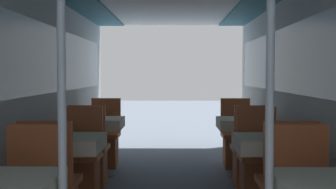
% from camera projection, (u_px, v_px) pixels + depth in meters
% --- Properties ---
extents(wall_left, '(0.05, 8.10, 2.08)m').
position_uv_depth(wall_left, '(28.00, 92.00, 4.24)').
color(wall_left, silver).
rests_on(wall_left, ground_plane).
extents(wall_right, '(0.05, 8.10, 2.08)m').
position_uv_depth(wall_right, '(311.00, 92.00, 4.21)').
color(wall_right, silver).
rests_on(wall_right, ground_plane).
extents(support_pole_left_0, '(0.05, 0.05, 2.08)m').
position_uv_depth(support_pole_left_0, '(62.00, 116.00, 2.46)').
color(support_pole_left_0, silver).
rests_on(support_pole_left_0, ground_plane).
extents(dining_table_left_1, '(0.61, 0.61, 0.71)m').
position_uv_depth(dining_table_left_1, '(68.00, 149.00, 4.12)').
color(dining_table_left_1, '#4C4C51').
rests_on(dining_table_left_1, ground_plane).
extents(chair_left_far_1, '(0.40, 0.40, 0.92)m').
position_uv_depth(chair_left_far_1, '(81.00, 170.00, 4.70)').
color(chair_left_far_1, brown).
rests_on(chair_left_far_1, ground_plane).
extents(dining_table_left_2, '(0.61, 0.61, 0.71)m').
position_uv_depth(dining_table_left_2, '(98.00, 127.00, 5.76)').
color(dining_table_left_2, '#4C4C51').
rests_on(dining_table_left_2, ground_plane).
extents(chair_left_near_2, '(0.40, 0.40, 0.92)m').
position_uv_depth(chair_left_near_2, '(90.00, 161.00, 5.21)').
color(chair_left_near_2, brown).
rests_on(chair_left_near_2, ground_plane).
extents(chair_left_far_2, '(0.40, 0.40, 0.92)m').
position_uv_depth(chair_left_far_2, '(105.00, 145.00, 6.34)').
color(chair_left_far_2, brown).
rests_on(chair_left_far_2, ground_plane).
extents(support_pole_right_0, '(0.05, 0.05, 2.08)m').
position_uv_depth(support_pole_right_0, '(270.00, 117.00, 2.44)').
color(support_pole_right_0, silver).
rests_on(support_pole_right_0, ground_plane).
extents(dining_table_right_1, '(0.61, 0.61, 0.71)m').
position_uv_depth(dining_table_right_1, '(271.00, 149.00, 4.10)').
color(dining_table_right_1, '#4C4C51').
rests_on(dining_table_right_1, ground_plane).
extents(chair_right_far_1, '(0.40, 0.40, 0.92)m').
position_uv_depth(chair_right_far_1, '(259.00, 171.00, 4.68)').
color(chair_right_far_1, brown).
rests_on(chair_right_far_1, ground_plane).
extents(dining_table_right_2, '(0.61, 0.61, 0.71)m').
position_uv_depth(dining_table_right_2, '(243.00, 128.00, 5.74)').
color(dining_table_right_2, '#4C4C51').
rests_on(dining_table_right_2, ground_plane).
extents(chair_right_near_2, '(0.40, 0.40, 0.92)m').
position_uv_depth(chair_right_near_2, '(250.00, 161.00, 5.19)').
color(chair_right_near_2, brown).
rests_on(chair_right_near_2, ground_plane).
extents(chair_right_far_2, '(0.40, 0.40, 0.92)m').
position_uv_depth(chair_right_far_2, '(237.00, 146.00, 6.31)').
color(chair_right_far_2, brown).
rests_on(chair_right_far_2, ground_plane).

